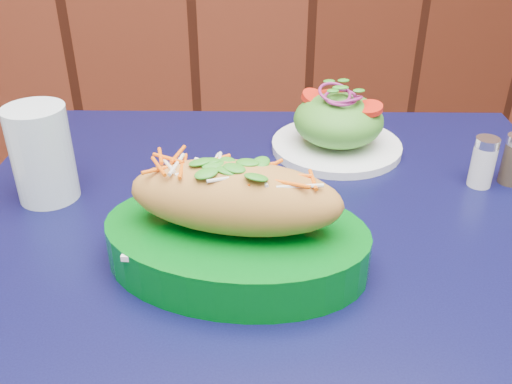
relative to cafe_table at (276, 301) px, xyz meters
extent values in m
cube|color=black|center=(0.00, 0.00, 0.07)|extent=(0.93, 0.93, 0.03)
cylinder|color=black|center=(-0.27, 0.38, -0.30)|extent=(0.04, 0.04, 0.72)
cylinder|color=black|center=(0.38, 0.27, -0.30)|extent=(0.04, 0.04, 0.72)
cylinder|color=white|center=(0.48, 0.21, -0.45)|extent=(0.03, 0.03, 0.42)
cube|color=white|center=(-0.05, -0.03, 0.13)|extent=(0.24, 0.17, 0.01)
ellipsoid|color=#C3853E|center=(-0.05, -0.03, 0.17)|extent=(0.24, 0.16, 0.07)
cylinder|color=white|center=(0.14, 0.23, 0.09)|extent=(0.20, 0.20, 0.01)
ellipsoid|color=#4C992D|center=(0.14, 0.23, 0.14)|extent=(0.13, 0.13, 0.07)
cylinder|color=red|center=(0.17, 0.20, 0.17)|extent=(0.04, 0.04, 0.01)
cylinder|color=red|center=(0.11, 0.25, 0.17)|extent=(0.04, 0.04, 0.01)
cylinder|color=red|center=(0.14, 0.27, 0.17)|extent=(0.04, 0.04, 0.01)
torus|color=#8E1F66|center=(0.14, 0.23, 0.18)|extent=(0.05, 0.05, 0.00)
torus|color=#8E1F66|center=(0.14, 0.23, 0.18)|extent=(0.05, 0.05, 0.00)
torus|color=#8E1F66|center=(0.14, 0.23, 0.19)|extent=(0.05, 0.05, 0.00)
cylinder|color=silver|center=(-0.27, 0.15, 0.15)|extent=(0.08, 0.08, 0.12)
cylinder|color=white|center=(0.30, 0.09, 0.12)|extent=(0.03, 0.03, 0.06)
cylinder|color=silver|center=(0.30, 0.09, 0.15)|extent=(0.03, 0.03, 0.01)
camera|label=1|loc=(-0.11, -0.53, 0.47)|focal=40.00mm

